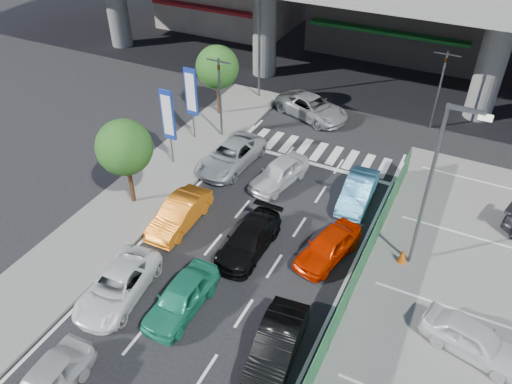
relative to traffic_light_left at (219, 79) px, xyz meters
The scene contains 24 objects.
ground 14.07m from the traffic_light_left, 62.68° to the right, with size 120.00×120.00×0.00m, color black.
parking_lot 20.28m from the traffic_light_left, 30.17° to the right, with size 12.00×28.00×0.06m, color #5F5F5D.
sidewalk_left 8.93m from the traffic_light_left, 95.71° to the right, with size 4.00×30.00×0.12m, color #5F5F5D.
fence_run 16.20m from the traffic_light_left, 43.73° to the right, with size 0.16×22.00×1.80m, color #216133, non-canonical shape.
traffic_light_left is the anchor object (origin of this frame).
traffic_light_right 13.63m from the traffic_light_left, 30.89° to the left, with size 1.60×1.24×5.20m.
street_lamp_right 14.68m from the traffic_light_left, 24.16° to the right, with size 1.65×0.22×8.00m.
street_lamp_left 6.06m from the traffic_light_left, 91.20° to the left, with size 1.65×0.22×8.00m.
signboard_near 4.22m from the traffic_light_left, 104.02° to the right, with size 0.80×0.14×4.70m.
signboard_far 1.93m from the traffic_light_left, 144.30° to the right, with size 0.80×0.14×4.70m.
tree_near 8.06m from the traffic_light_left, 95.71° to the right, with size 2.80×2.80×4.80m.
tree_far 3.02m from the traffic_light_left, 122.62° to the left, with size 2.80×2.80×4.80m.
sedan_white_mid_left 14.15m from the traffic_light_left, 78.89° to the right, with size 2.10×4.55×1.26m, color white.
taxi_teal_mid 14.35m from the traffic_light_left, 67.22° to the right, with size 1.63×4.05×1.38m, color #218D68.
hatch_black_mid_right 16.86m from the traffic_light_left, 53.52° to the right, with size 1.46×4.19×1.38m, color black.
taxi_orange_left 9.35m from the traffic_light_left, 74.12° to the right, with size 1.46×4.19×1.38m, color orange.
sedan_black_mid 11.10m from the traffic_light_left, 53.65° to the right, with size 1.79×4.40×1.28m, color black.
taxi_orange_right 12.65m from the traffic_light_left, 37.09° to the right, with size 1.57×3.89×1.33m, color red.
wagon_silver_front_left 4.72m from the traffic_light_left, 51.35° to the right, with size 2.28×4.94×1.37m, color #ABAFB4.
sedan_white_front_mid 6.96m from the traffic_light_left, 29.78° to the right, with size 1.63×4.05×1.38m, color silver.
kei_truck_front_right 10.61m from the traffic_light_left, 15.62° to the right, with size 1.40×4.01×1.32m, color #4A98C9.
crossing_wagon_silver 7.23m from the traffic_light_left, 49.81° to the left, with size 2.38×5.16×1.43m, color gray.
parked_sedan_white 19.30m from the traffic_light_left, 30.93° to the right, with size 1.55×3.86×1.32m, color silver.
traffic_cone 14.73m from the traffic_light_left, 25.72° to the right, with size 0.40×0.40×0.77m, color #FC5E0E.
Camera 1 is at (7.96, -11.72, 16.29)m, focal length 35.00 mm.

